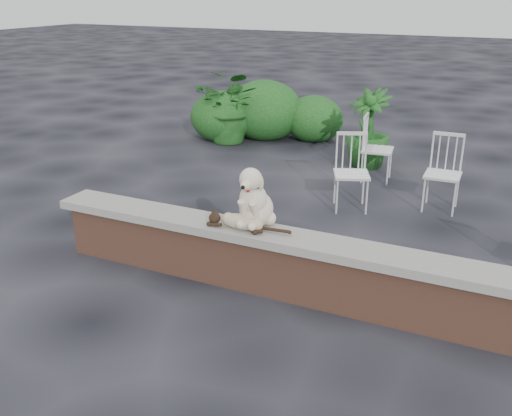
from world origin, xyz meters
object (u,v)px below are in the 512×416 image
at_px(chair_b, 443,174).
at_px(chair_a, 352,173).
at_px(dog, 256,195).
at_px(chair_e, 378,148).
at_px(potted_plant_a, 231,106).
at_px(cat, 241,221).
at_px(potted_plant_b, 368,128).

relative_size(chair_b, chair_a, 1.00).
xyz_separation_m(dog, chair_e, (0.26, 3.46, -0.40)).
xyz_separation_m(chair_b, potted_plant_a, (-3.88, 1.82, 0.17)).
height_order(cat, potted_plant_a, potted_plant_a).
xyz_separation_m(chair_b, chair_a, (-1.02, -0.45, 0.00)).
height_order(chair_e, potted_plant_b, potted_plant_b).
bearing_deg(chair_e, potted_plant_b, 19.49).
bearing_deg(chair_e, cat, 167.40).
height_order(cat, chair_a, chair_a).
relative_size(dog, potted_plant_a, 0.45).
bearing_deg(chair_b, chair_e, 140.16).
xyz_separation_m(chair_e, potted_plant_a, (-2.87, 1.01, 0.17)).
bearing_deg(chair_b, potted_plant_a, 153.53).
xyz_separation_m(cat, potted_plant_a, (-2.53, 4.63, -0.01)).
bearing_deg(dog, potted_plant_a, 119.35).
bearing_deg(cat, potted_plant_b, 88.76).
relative_size(chair_b, chair_e, 1.00).
relative_size(cat, chair_b, 0.98).
height_order(dog, chair_b, dog).
bearing_deg(dog, potted_plant_b, 89.86).
height_order(chair_b, potted_plant_b, potted_plant_b).
xyz_separation_m(dog, potted_plant_a, (-2.61, 4.48, -0.23)).
relative_size(potted_plant_a, potted_plant_b, 1.08).
height_order(chair_e, chair_a, same).
relative_size(chair_e, chair_a, 1.00).
xyz_separation_m(cat, chair_a, (0.33, 2.36, -0.19)).
bearing_deg(chair_a, cat, -120.12).
bearing_deg(potted_plant_a, chair_b, -25.08).
bearing_deg(chair_a, potted_plant_a, 119.44).
bearing_deg(chair_b, dog, -116.91).
xyz_separation_m(cat, potted_plant_b, (0.03, 4.23, -0.06)).
height_order(dog, potted_plant_b, potted_plant_b).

